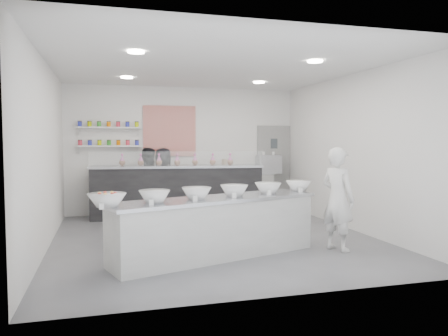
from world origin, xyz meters
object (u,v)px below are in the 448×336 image
(prep_counter, at_px, (216,227))
(staff_right, at_px, (164,182))
(back_bar, at_px, (177,191))
(espresso_machine, at_px, (268,164))
(espresso_ledge, at_px, (248,192))
(staff_left, at_px, (147,182))
(woman_prep, at_px, (338,199))

(prep_counter, bearing_deg, staff_right, 76.87)
(back_bar, relative_size, espresso_machine, 6.63)
(espresso_ledge, bearing_deg, staff_right, -173.08)
(staff_left, bearing_deg, prep_counter, 118.66)
(woman_prep, relative_size, staff_left, 1.04)
(staff_right, bearing_deg, espresso_machine, -158.79)
(back_bar, height_order, staff_right, staff_right)
(espresso_machine, bearing_deg, staff_right, -174.47)
(staff_left, bearing_deg, espresso_machine, -156.79)
(back_bar, xyz_separation_m, espresso_machine, (2.38, 0.51, 0.54))
(back_bar, xyz_separation_m, woman_prep, (1.96, -3.58, 0.22))
(prep_counter, relative_size, staff_right, 2.08)
(back_bar, xyz_separation_m, espresso_ledge, (1.84, 0.51, -0.13))
(prep_counter, relative_size, woman_prep, 2.01)
(espresso_machine, distance_m, staff_right, 2.69)
(woman_prep, bearing_deg, espresso_ledge, -19.56)
(back_bar, relative_size, woman_prep, 2.34)
(espresso_ledge, bearing_deg, woman_prep, -88.39)
(espresso_machine, xyz_separation_m, staff_left, (-3.02, -0.23, -0.35))
(espresso_ledge, bearing_deg, staff_left, -174.72)
(woman_prep, bearing_deg, staff_right, 9.01)
(prep_counter, xyz_separation_m, woman_prep, (1.95, -0.10, 0.37))
(espresso_machine, bearing_deg, staff_left, -175.66)
(espresso_machine, bearing_deg, back_bar, -167.82)
(prep_counter, distance_m, espresso_ledge, 4.40)
(back_bar, height_order, staff_left, staff_left)
(espresso_ledge, relative_size, staff_right, 0.79)
(espresso_ledge, xyz_separation_m, woman_prep, (0.11, -4.09, 0.35))
(back_bar, bearing_deg, staff_left, 163.39)
(woman_prep, bearing_deg, prep_counter, 66.02)
(espresso_ledge, bearing_deg, prep_counter, -114.66)
(back_bar, xyz_separation_m, staff_left, (-0.64, 0.28, 0.20))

